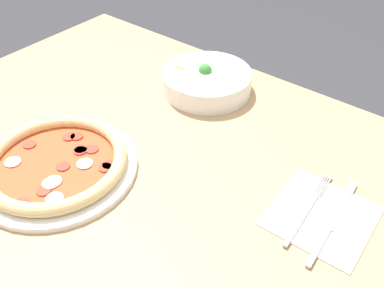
# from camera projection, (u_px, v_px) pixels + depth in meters

# --- Properties ---
(dining_table) EXTENTS (1.21, 0.83, 0.75)m
(dining_table) POSITION_uv_depth(u_px,v_px,m) (158.00, 191.00, 0.95)
(dining_table) COLOR tan
(dining_table) RESTS_ON ground_plane
(pizza) EXTENTS (0.31, 0.31, 0.04)m
(pizza) POSITION_uv_depth(u_px,v_px,m) (56.00, 164.00, 0.82)
(pizza) COLOR white
(pizza) RESTS_ON dining_table
(bowl) EXTENTS (0.22, 0.22, 0.07)m
(bowl) POSITION_uv_depth(u_px,v_px,m) (207.00, 80.00, 1.03)
(bowl) COLOR white
(bowl) RESTS_ON dining_table
(napkin) EXTENTS (0.17, 0.17, 0.00)m
(napkin) POSITION_uv_depth(u_px,v_px,m) (321.00, 216.00, 0.74)
(napkin) COLOR white
(napkin) RESTS_ON dining_table
(fork) EXTENTS (0.03, 0.20, 0.00)m
(fork) POSITION_uv_depth(u_px,v_px,m) (308.00, 209.00, 0.75)
(fork) COLOR silver
(fork) RESTS_ON napkin
(knife) EXTENTS (0.03, 0.22, 0.01)m
(knife) POSITION_uv_depth(u_px,v_px,m) (331.00, 224.00, 0.73)
(knife) COLOR silver
(knife) RESTS_ON napkin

